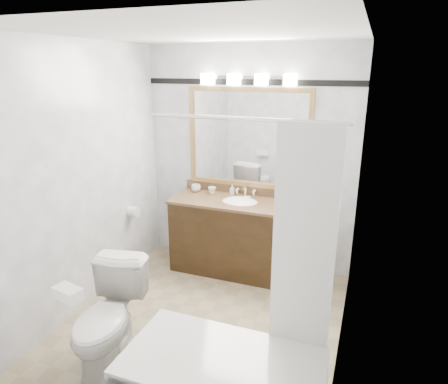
{
  "coord_description": "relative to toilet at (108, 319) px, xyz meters",
  "views": [
    {
      "loc": [
        1.29,
        -2.91,
        2.26
      ],
      "look_at": [
        0.06,
        0.35,
        1.16
      ],
      "focal_mm": 32.0,
      "sensor_mm": 36.0,
      "label": 1
    }
  ],
  "objects": [
    {
      "name": "room",
      "position": [
        0.48,
        0.75,
        0.85
      ],
      "size": [
        2.42,
        2.62,
        2.52
      ],
      "color": "tan",
      "rests_on": "ground"
    },
    {
      "name": "vanity",
      "position": [
        0.48,
        1.77,
        0.05
      ],
      "size": [
        1.53,
        0.58,
        0.97
      ],
      "color": "black",
      "rests_on": "ground"
    },
    {
      "name": "mirror",
      "position": [
        0.48,
        2.04,
        1.1
      ],
      "size": [
        1.4,
        0.04,
        1.1
      ],
      "color": "tan",
      "rests_on": "room"
    },
    {
      "name": "vanity_light_bar",
      "position": [
        0.48,
        1.98,
        1.74
      ],
      "size": [
        1.02,
        0.14,
        0.12
      ],
      "color": "silver",
      "rests_on": "room"
    },
    {
      "name": "accent_stripe",
      "position": [
        0.48,
        2.05,
        1.7
      ],
      "size": [
        2.4,
        0.01,
        0.06
      ],
      "primitive_type": "cube",
      "color": "black",
      "rests_on": "room"
    },
    {
      "name": "bathtub",
      "position": [
        1.03,
        -0.14,
        -0.12
      ],
      "size": [
        1.3,
        0.75,
        1.96
      ],
      "color": "white",
      "rests_on": "ground"
    },
    {
      "name": "tp_roll",
      "position": [
        -0.66,
        1.42,
        0.3
      ],
      "size": [
        0.11,
        0.12,
        0.12
      ],
      "primitive_type": "cylinder",
      "rotation": [
        0.0,
        1.57,
        0.0
      ],
      "color": "white",
      "rests_on": "room"
    },
    {
      "name": "toilet",
      "position": [
        0.0,
        0.0,
        0.0
      ],
      "size": [
        0.59,
        0.85,
        0.79
      ],
      "primitive_type": "imported",
      "rotation": [
        0.0,
        0.0,
        0.2
      ],
      "color": "white",
      "rests_on": "ground"
    },
    {
      "name": "tissue_box",
      "position": [
        -0.0,
        -0.37,
        0.44
      ],
      "size": [
        0.21,
        0.14,
        0.08
      ],
      "primitive_type": "cube",
      "rotation": [
        0.0,
        0.0,
        -0.21
      ],
      "color": "white",
      "rests_on": "toilet"
    },
    {
      "name": "coffee_maker",
      "position": [
        1.09,
        1.83,
        0.63
      ],
      "size": [
        0.19,
        0.23,
        0.35
      ],
      "rotation": [
        0.0,
        0.0,
        0.29
      ],
      "color": "black",
      "rests_on": "vanity"
    },
    {
      "name": "cup_left",
      "position": [
        -0.12,
        1.93,
        0.5
      ],
      "size": [
        0.11,
        0.11,
        0.08
      ],
      "primitive_type": "imported",
      "rotation": [
        0.0,
        0.0,
        -0.03
      ],
      "color": "white",
      "rests_on": "vanity"
    },
    {
      "name": "cup_right",
      "position": [
        0.09,
        1.9,
        0.49
      ],
      "size": [
        0.11,
        0.11,
        0.08
      ],
      "primitive_type": "imported",
      "rotation": [
        0.0,
        0.0,
        -0.28
      ],
      "color": "white",
      "rests_on": "vanity"
    },
    {
      "name": "soap_bottle_a",
      "position": [
        0.31,
        1.99,
        0.51
      ],
      "size": [
        0.05,
        0.05,
        0.11
      ],
      "primitive_type": "imported",
      "rotation": [
        0.0,
        0.0,
        0.08
      ],
      "color": "white",
      "rests_on": "vanity"
    },
    {
      "name": "soap_bar",
      "position": [
        0.53,
        1.89,
        0.46
      ],
      "size": [
        0.08,
        0.06,
        0.02
      ],
      "primitive_type": "cube",
      "rotation": [
        0.0,
        0.0,
        0.26
      ],
      "color": "beige",
      "rests_on": "vanity"
    }
  ]
}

